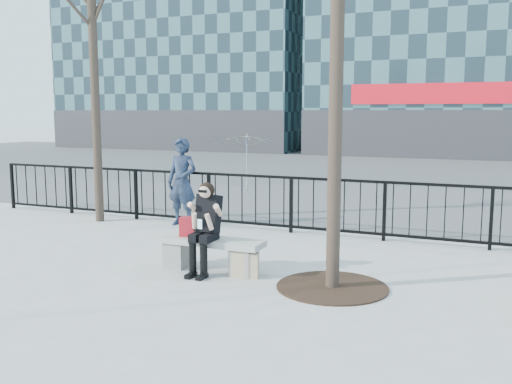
% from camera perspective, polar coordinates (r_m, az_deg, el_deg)
% --- Properties ---
extents(ground, '(120.00, 120.00, 0.00)m').
position_cam_1_polar(ground, '(8.59, -4.60, -7.83)').
color(ground, '#999994').
rests_on(ground, ground).
extents(street_surface, '(60.00, 23.00, 0.01)m').
position_cam_1_polar(street_surface, '(22.75, 13.29, 1.95)').
color(street_surface, '#474747').
rests_on(street_surface, ground).
extents(railing, '(14.00, 0.06, 1.10)m').
position_cam_1_polar(railing, '(11.14, 2.57, -1.20)').
color(railing, black).
rests_on(railing, ground).
extents(tree_grate, '(1.50, 1.50, 0.02)m').
position_cam_1_polar(tree_grate, '(7.82, 7.63, -9.40)').
color(tree_grate, black).
rests_on(tree_grate, ground).
extents(bench_main, '(1.65, 0.46, 0.49)m').
position_cam_1_polar(bench_main, '(8.51, -4.63, -5.88)').
color(bench_main, slate).
rests_on(bench_main, ground).
extents(seated_woman, '(0.50, 0.64, 1.34)m').
position_cam_1_polar(seated_woman, '(8.29, -5.17, -3.65)').
color(seated_woman, black).
rests_on(seated_woman, ground).
extents(handbag, '(0.38, 0.23, 0.29)m').
position_cam_1_polar(handbag, '(8.60, -6.42, -3.48)').
color(handbag, maroon).
rests_on(handbag, bench_main).
extents(shopping_bag, '(0.40, 0.22, 0.36)m').
position_cam_1_polar(shopping_bag, '(8.16, -1.08, -7.34)').
color(shopping_bag, beige).
rests_on(shopping_bag, ground).
extents(standing_man, '(0.68, 0.46, 1.81)m').
position_cam_1_polar(standing_man, '(11.82, -7.40, 1.00)').
color(standing_man, black).
rests_on(standing_man, ground).
extents(vendor_umbrella, '(1.93, 1.97, 1.72)m').
position_cam_1_polar(vendor_umbrella, '(16.83, -0.98, 3.00)').
color(vendor_umbrella, gold).
rests_on(vendor_umbrella, ground).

